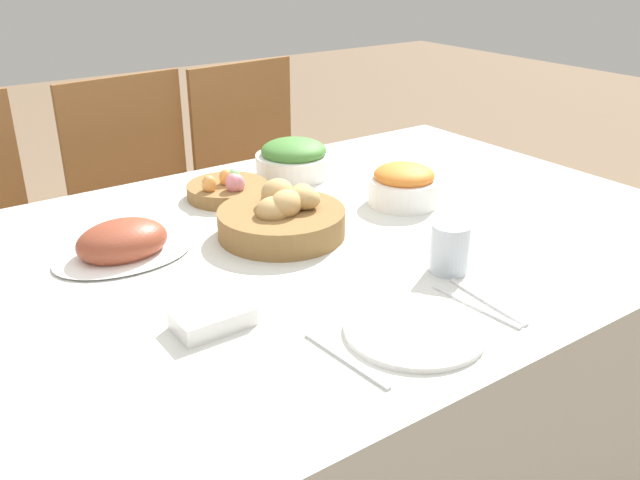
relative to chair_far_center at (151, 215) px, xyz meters
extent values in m
cube|color=silver|center=(-0.02, -0.90, -0.13)|extent=(1.81, 1.14, 0.73)
cylinder|color=brown|center=(-0.33, -0.27, -0.28)|extent=(0.03, 0.03, 0.42)
cylinder|color=brown|center=(-0.35, 0.12, -0.28)|extent=(0.03, 0.03, 0.42)
cylinder|color=brown|center=(-0.16, -0.30, -0.28)|extent=(0.03, 0.03, 0.42)
cylinder|color=brown|center=(0.22, -0.25, -0.28)|extent=(0.03, 0.03, 0.42)
cylinder|color=brown|center=(-0.21, 0.09, -0.28)|extent=(0.03, 0.03, 0.42)
cylinder|color=brown|center=(0.18, 0.13, -0.28)|extent=(0.03, 0.03, 0.42)
cube|color=brown|center=(0.01, -0.08, -0.06)|extent=(0.47, 0.47, 0.02)
cube|color=brown|center=(-0.01, 0.12, 0.19)|extent=(0.42, 0.07, 0.48)
cylinder|color=brown|center=(0.27, -0.29, -0.28)|extent=(0.03, 0.03, 0.42)
cylinder|color=brown|center=(0.65, -0.26, -0.28)|extent=(0.03, 0.03, 0.42)
cylinder|color=brown|center=(0.23, 0.09, -0.28)|extent=(0.03, 0.03, 0.42)
cylinder|color=brown|center=(0.61, 0.13, -0.28)|extent=(0.03, 0.03, 0.42)
cube|color=brown|center=(0.44, -0.08, -0.06)|extent=(0.46, 0.46, 0.02)
cube|color=brown|center=(0.42, 0.12, 0.19)|extent=(0.42, 0.06, 0.48)
cylinder|color=olive|center=(-0.02, -0.84, 0.27)|extent=(0.27, 0.27, 0.06)
ellipsoid|color=tan|center=(-0.01, -0.86, 0.31)|extent=(0.10, 0.10, 0.06)
ellipsoid|color=tan|center=(0.00, -0.80, 0.30)|extent=(0.09, 0.08, 0.05)
ellipsoid|color=tan|center=(-0.01, -0.81, 0.32)|extent=(0.10, 0.10, 0.06)
ellipsoid|color=tan|center=(-0.05, -0.85, 0.30)|extent=(0.10, 0.10, 0.06)
ellipsoid|color=tan|center=(0.04, -0.84, 0.32)|extent=(0.07, 0.07, 0.05)
ellipsoid|color=tan|center=(0.03, -0.86, 0.32)|extent=(0.09, 0.10, 0.05)
cylinder|color=olive|center=(0.00, -0.57, 0.25)|extent=(0.20, 0.20, 0.03)
ellipsoid|color=#7FCC7A|center=(0.01, -0.57, 0.29)|extent=(0.03, 0.03, 0.04)
ellipsoid|color=pink|center=(-0.01, -0.62, 0.29)|extent=(0.04, 0.04, 0.05)
ellipsoid|color=pink|center=(0.00, -0.62, 0.29)|extent=(0.03, 0.03, 0.04)
ellipsoid|color=#F29E4C|center=(-0.01, -0.56, 0.29)|extent=(0.03, 0.03, 0.04)
ellipsoid|color=#F29E4C|center=(-0.06, -0.58, 0.29)|extent=(0.03, 0.03, 0.04)
ellipsoid|color=white|center=(-0.34, -0.75, 0.24)|extent=(0.28, 0.20, 0.01)
ellipsoid|color=#98432C|center=(-0.34, -0.75, 0.27)|extent=(0.18, 0.14, 0.08)
cylinder|color=white|center=(0.32, -0.85, 0.27)|extent=(0.17, 0.17, 0.06)
ellipsoid|color=orange|center=(0.32, -0.85, 0.31)|extent=(0.14, 0.14, 0.05)
cylinder|color=white|center=(0.23, -0.51, 0.26)|extent=(0.21, 0.21, 0.06)
ellipsoid|color=#478438|center=(0.23, -0.51, 0.30)|extent=(0.17, 0.17, 0.06)
cylinder|color=white|center=(-0.05, -1.30, 0.24)|extent=(0.23, 0.23, 0.01)
cube|color=silver|center=(-0.19, -1.30, 0.24)|extent=(0.02, 0.19, 0.00)
cube|color=silver|center=(0.09, -1.30, 0.24)|extent=(0.02, 0.19, 0.00)
cube|color=silver|center=(0.12, -1.30, 0.24)|extent=(0.02, 0.19, 0.00)
cylinder|color=silver|center=(0.15, -1.17, 0.29)|extent=(0.08, 0.08, 0.10)
cube|color=white|center=(-0.31, -1.09, 0.25)|extent=(0.13, 0.08, 0.03)
camera|label=1|loc=(-0.72, -1.98, 0.83)|focal=38.00mm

